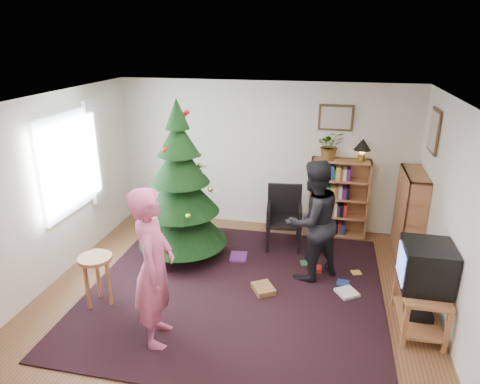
% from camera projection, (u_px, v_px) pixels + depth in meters
% --- Properties ---
extents(floor, '(5.00, 5.00, 0.00)m').
position_uv_depth(floor, '(231.00, 303.00, 5.41)').
color(floor, brown).
rests_on(floor, ground).
extents(ceiling, '(5.00, 5.00, 0.00)m').
position_uv_depth(ceiling, '(229.00, 104.00, 4.54)').
color(ceiling, white).
rests_on(ceiling, wall_back).
extents(wall_back, '(5.00, 0.02, 2.50)m').
position_uv_depth(wall_back, '(264.00, 156.00, 7.27)').
color(wall_back, silver).
rests_on(wall_back, floor).
extents(wall_front, '(5.00, 0.02, 2.50)m').
position_uv_depth(wall_front, '(139.00, 365.00, 2.69)').
color(wall_front, silver).
rests_on(wall_front, floor).
extents(wall_left, '(0.02, 5.00, 2.50)m').
position_uv_depth(wall_left, '(40.00, 196.00, 5.47)').
color(wall_left, silver).
rests_on(wall_left, floor).
extents(wall_right, '(0.02, 5.00, 2.50)m').
position_uv_depth(wall_right, '(461.00, 232.00, 4.49)').
color(wall_right, silver).
rests_on(wall_right, floor).
extents(rug, '(3.80, 3.60, 0.02)m').
position_uv_depth(rug, '(236.00, 289.00, 5.68)').
color(rug, black).
rests_on(rug, floor).
extents(window_pane, '(0.04, 1.20, 1.40)m').
position_uv_depth(window_pane, '(67.00, 164.00, 5.92)').
color(window_pane, silver).
rests_on(window_pane, wall_left).
extents(curtain, '(0.06, 0.35, 1.60)m').
position_uv_depth(curtain, '(95.00, 152.00, 6.56)').
color(curtain, silver).
rests_on(curtain, wall_left).
extents(picture_back, '(0.55, 0.03, 0.42)m').
position_uv_depth(picture_back, '(336.00, 118.00, 6.78)').
color(picture_back, '#4C3319').
rests_on(picture_back, wall_back).
extents(picture_right, '(0.03, 0.50, 0.60)m').
position_uv_depth(picture_right, '(435.00, 131.00, 5.85)').
color(picture_right, '#4C3319').
rests_on(picture_right, wall_right).
extents(christmas_tree, '(1.32, 1.32, 2.40)m').
position_uv_depth(christmas_tree, '(181.00, 195.00, 6.21)').
color(christmas_tree, '#3F2816').
rests_on(christmas_tree, rug).
extents(bookshelf_back, '(0.95, 0.30, 1.30)m').
position_uv_depth(bookshelf_back, '(339.00, 197.00, 7.07)').
color(bookshelf_back, '#9F6038').
rests_on(bookshelf_back, floor).
extents(bookshelf_right, '(0.30, 0.95, 1.30)m').
position_uv_depth(bookshelf_right, '(410.00, 213.00, 6.45)').
color(bookshelf_right, '#9F6038').
rests_on(bookshelf_right, floor).
extents(tv_stand, '(0.48, 0.87, 0.55)m').
position_uv_depth(tv_stand, '(420.00, 303.00, 4.87)').
color(tv_stand, '#9F6038').
rests_on(tv_stand, floor).
extents(crt_tv, '(0.53, 0.58, 0.50)m').
position_uv_depth(crt_tv, '(426.00, 266.00, 4.71)').
color(crt_tv, black).
rests_on(crt_tv, tv_stand).
extents(armchair, '(0.59, 0.59, 0.98)m').
position_uv_depth(armchair, '(285.00, 214.00, 6.75)').
color(armchair, black).
rests_on(armchair, rug).
extents(stool, '(0.41, 0.41, 0.68)m').
position_uv_depth(stool, '(96.00, 268.00, 5.21)').
color(stool, '#9F6038').
rests_on(stool, floor).
extents(person_standing, '(0.56, 0.73, 1.80)m').
position_uv_depth(person_standing, '(154.00, 268.00, 4.48)').
color(person_standing, '#B7496C').
rests_on(person_standing, rug).
extents(person_by_chair, '(1.04, 1.02, 1.69)m').
position_uv_depth(person_by_chair, '(312.00, 221.00, 5.72)').
color(person_by_chair, black).
rests_on(person_by_chair, rug).
extents(potted_plant, '(0.47, 0.43, 0.46)m').
position_uv_depth(potted_plant, '(330.00, 145.00, 6.81)').
color(potted_plant, gray).
rests_on(potted_plant, bookshelf_back).
extents(table_lamp, '(0.27, 0.27, 0.36)m').
position_uv_depth(table_lamp, '(363.00, 146.00, 6.71)').
color(table_lamp, '#A57F33').
rests_on(table_lamp, bookshelf_back).
extents(floor_clutter, '(1.93, 1.04, 0.08)m').
position_uv_depth(floor_clutter, '(309.00, 274.00, 5.98)').
color(floor_clutter, '#A51E19').
rests_on(floor_clutter, rug).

